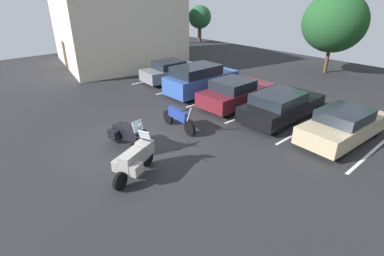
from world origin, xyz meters
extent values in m
cube|color=#262628|center=(0.00, 0.00, -0.05)|extent=(44.00, 44.00, 0.10)
cylinder|color=black|center=(0.73, -0.36, 0.32)|extent=(0.66, 0.23, 0.65)
cylinder|color=black|center=(-0.74, -0.62, 0.32)|extent=(0.66, 0.23, 0.65)
cube|color=black|center=(-0.01, -0.49, 0.72)|extent=(1.19, 0.65, 0.43)
cylinder|color=#B2B2B7|center=(0.61, -0.38, 0.74)|extent=(0.51, 0.16, 1.12)
cylinder|color=black|center=(0.54, -0.39, 1.11)|extent=(0.14, 0.62, 0.04)
cube|color=black|center=(0.63, -0.38, 0.76)|extent=(0.53, 0.61, 0.39)
cube|color=#B2C1CC|center=(0.68, -0.37, 1.15)|extent=(0.24, 0.46, 0.39)
cube|color=black|center=(-0.40, -0.19, 0.62)|extent=(0.48, 0.31, 0.36)
cube|color=black|center=(-0.27, -0.91, 0.62)|extent=(0.48, 0.31, 0.36)
cylinder|color=black|center=(1.64, -0.64, 0.30)|extent=(0.35, 0.60, 0.60)
cylinder|color=black|center=(2.24, -2.05, 0.30)|extent=(0.35, 0.60, 0.60)
cube|color=gray|center=(1.94, -1.35, 0.74)|extent=(0.84, 1.22, 0.52)
cylinder|color=#B2B2B7|center=(1.68, -0.75, 0.70)|extent=(0.26, 0.48, 1.07)
cylinder|color=black|center=(1.72, -0.83, 1.18)|extent=(0.58, 0.28, 0.04)
cube|color=gray|center=(1.68, -0.73, 0.79)|extent=(0.63, 0.60, 0.47)
cube|color=#B2C1CC|center=(1.66, -0.69, 1.22)|extent=(0.47, 0.32, 0.39)
cube|color=gray|center=(1.75, -1.80, 0.60)|extent=(0.39, 0.50, 0.36)
cube|color=gray|center=(2.40, -1.52, 0.60)|extent=(0.39, 0.50, 0.36)
cylinder|color=black|center=(0.81, 2.08, 0.33)|extent=(0.66, 0.15, 0.65)
cylinder|color=black|center=(-0.81, 2.16, 0.33)|extent=(0.66, 0.15, 0.65)
cube|color=navy|center=(0.00, 2.12, 0.73)|extent=(1.23, 0.31, 0.44)
cylinder|color=#B2B2B7|center=(0.69, 2.09, 0.74)|extent=(0.51, 0.09, 1.12)
cylinder|color=black|center=(0.61, 2.09, 1.13)|extent=(0.06, 0.62, 0.04)
cube|color=silver|center=(-7.50, 6.72, 0.00)|extent=(0.12, 5.13, 0.01)
cube|color=silver|center=(-4.68, 6.72, 0.00)|extent=(0.12, 5.13, 0.01)
cube|color=silver|center=(-1.86, 6.72, 0.00)|extent=(0.12, 5.13, 0.01)
cube|color=silver|center=(0.97, 6.72, 0.00)|extent=(0.12, 5.13, 0.01)
cube|color=silver|center=(3.79, 6.72, 0.00)|extent=(0.12, 5.13, 0.01)
cube|color=silver|center=(6.61, 6.72, 0.00)|extent=(0.12, 5.13, 0.01)
cube|color=slate|center=(-6.32, 6.76, 0.59)|extent=(2.11, 4.41, 0.72)
cube|color=black|center=(-6.34, 6.43, 1.19)|extent=(1.78, 1.97, 0.49)
cylinder|color=black|center=(-6.97, 8.27, 0.35)|extent=(0.27, 0.71, 0.70)
cylinder|color=black|center=(-5.45, 8.15, 0.35)|extent=(0.27, 0.71, 0.70)
cylinder|color=black|center=(-7.19, 5.36, 0.35)|extent=(0.27, 0.71, 0.70)
cylinder|color=black|center=(-5.67, 5.25, 0.35)|extent=(0.27, 0.71, 0.70)
cube|color=#2D519E|center=(-3.09, 6.45, 0.70)|extent=(1.93, 4.57, 0.99)
cube|color=black|center=(-3.09, 6.00, 1.48)|extent=(1.77, 2.72, 0.56)
cylinder|color=black|center=(-3.93, 8.01, 0.32)|extent=(0.22, 0.63, 0.63)
cylinder|color=black|center=(-2.26, 8.01, 0.32)|extent=(0.22, 0.63, 0.63)
cylinder|color=black|center=(-3.92, 4.90, 0.32)|extent=(0.22, 0.63, 0.63)
cylinder|color=black|center=(-2.26, 4.90, 0.32)|extent=(0.22, 0.63, 0.63)
cube|color=maroon|center=(-0.29, 6.47, 0.60)|extent=(1.99, 4.52, 0.75)
cube|color=black|center=(-0.28, 6.03, 1.23)|extent=(1.80, 1.91, 0.51)
cylinder|color=black|center=(-1.15, 7.98, 0.34)|extent=(0.23, 0.69, 0.68)
cylinder|color=black|center=(0.52, 8.01, 0.34)|extent=(0.23, 0.69, 0.68)
cylinder|color=black|center=(-1.11, 4.93, 0.34)|extent=(0.23, 0.69, 0.68)
cylinder|color=black|center=(0.56, 4.95, 0.34)|extent=(0.23, 0.69, 0.68)
cube|color=black|center=(2.38, 6.67, 0.57)|extent=(1.97, 4.72, 0.71)
cube|color=black|center=(2.39, 6.23, 1.17)|extent=(1.80, 2.38, 0.48)
cylinder|color=black|center=(1.53, 8.27, 0.34)|extent=(0.22, 0.67, 0.67)
cylinder|color=black|center=(3.21, 8.28, 0.34)|extent=(0.22, 0.67, 0.67)
cylinder|color=black|center=(1.56, 5.07, 0.34)|extent=(0.22, 0.67, 0.67)
cylinder|color=black|center=(3.24, 5.08, 0.34)|extent=(0.22, 0.67, 0.67)
cube|color=tan|center=(5.32, 6.57, 0.56)|extent=(2.03, 4.56, 0.70)
cube|color=black|center=(5.31, 6.48, 1.14)|extent=(1.75, 2.13, 0.45)
cylinder|color=black|center=(4.66, 8.13, 0.33)|extent=(0.26, 0.67, 0.65)
cylinder|color=black|center=(6.16, 8.04, 0.33)|extent=(0.26, 0.67, 0.65)
cylinder|color=black|center=(4.47, 5.10, 0.33)|extent=(0.26, 0.67, 0.65)
cylinder|color=black|center=(5.98, 5.01, 0.33)|extent=(0.26, 0.67, 0.65)
cube|color=beige|center=(-14.15, 6.84, 3.04)|extent=(11.43, 10.31, 6.08)
cube|color=#473323|center=(-14.97, 2.61, 1.05)|extent=(1.09, 0.27, 2.10)
cylinder|color=#4C3823|center=(-18.45, 16.91, 1.07)|extent=(0.36, 0.36, 2.13)
ellipsoid|color=#19421E|center=(-18.45, 16.91, 3.51)|extent=(2.51, 2.51, 2.76)
cylinder|color=#4C3823|center=(-17.86, 19.97, 0.77)|extent=(0.43, 0.43, 1.53)
ellipsoid|color=#23512D|center=(-17.86, 19.97, 2.86)|extent=(2.71, 2.71, 2.66)
cylinder|color=#4C3823|center=(-0.44, 16.97, 0.77)|extent=(0.26, 0.26, 1.54)
ellipsoid|color=#1E4C23|center=(-0.44, 16.97, 3.64)|extent=(4.49, 4.49, 4.20)
camera|label=1|loc=(9.34, -5.34, 5.69)|focal=27.23mm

